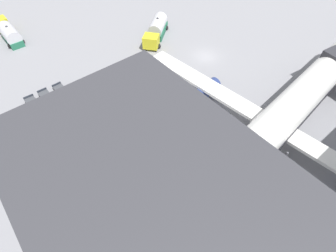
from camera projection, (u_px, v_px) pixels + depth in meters
ground_plane at (205, 57)px, 46.56m from camera, size 500.00×500.00×0.00m
airplane at (282, 117)px, 32.50m from camera, size 43.08×46.09×13.01m
fuel_tanker_primary at (9, 33)px, 49.02m from camera, size 9.17×3.13×3.31m
fuel_tanker_secondary at (157, 30)px, 49.88m from camera, size 7.92×8.99×3.30m
service_van at (117, 204)px, 27.35m from camera, size 3.32×5.15×2.25m
baggage_dolly_row_near_col_a at (32, 103)px, 38.24m from camera, size 3.43×1.69×0.92m
baggage_dolly_row_near_col_b at (43, 119)px, 36.18m from camera, size 3.41×1.63×0.92m
baggage_dolly_row_near_col_c at (54, 137)px, 34.15m from camera, size 3.40×1.60×0.92m
baggage_dolly_row_mid_a_col_a at (46, 96)px, 39.18m from camera, size 3.41×1.62×0.92m
baggage_dolly_row_mid_a_col_b at (57, 112)px, 37.05m from camera, size 3.40×1.61×0.92m
baggage_dolly_row_mid_a_col_c at (70, 128)px, 35.17m from camera, size 3.42×1.65×0.92m
baggage_dolly_row_mid_b_col_a at (61, 90)px, 40.09m from camera, size 3.42×1.66×0.92m
baggage_dolly_row_mid_b_col_b at (73, 104)px, 38.04m from camera, size 3.42×1.65×0.92m
baggage_dolly_row_mid_b_col_c at (84, 121)px, 35.98m from camera, size 3.43×1.68×0.92m
stand_guidance_stripe at (226, 177)px, 30.80m from camera, size 3.16×29.04×0.01m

